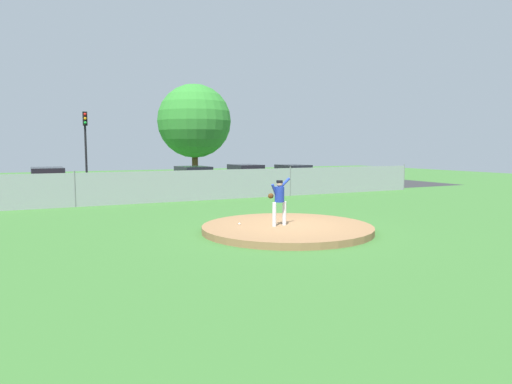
% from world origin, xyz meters
% --- Properties ---
extents(ground_plane, '(80.00, 80.00, 0.00)m').
position_xyz_m(ground_plane, '(0.00, 6.00, 0.00)').
color(ground_plane, '#386B2D').
extents(asphalt_strip, '(44.00, 7.00, 0.01)m').
position_xyz_m(asphalt_strip, '(0.00, 14.50, 0.00)').
color(asphalt_strip, '#2B2B2D').
rests_on(asphalt_strip, ground_plane).
extents(pitchers_mound, '(5.76, 5.76, 0.22)m').
position_xyz_m(pitchers_mound, '(0.00, 0.00, 0.11)').
color(pitchers_mound, olive).
rests_on(pitchers_mound, ground_plane).
extents(pitcher_youth, '(0.82, 0.32, 1.61)m').
position_xyz_m(pitcher_youth, '(-0.30, 0.03, 1.17)').
color(pitcher_youth, silver).
rests_on(pitcher_youth, pitchers_mound).
extents(baseball, '(0.07, 0.07, 0.07)m').
position_xyz_m(baseball, '(-1.43, 0.76, 0.26)').
color(baseball, white).
rests_on(baseball, pitchers_mound).
extents(chainlink_fence, '(29.73, 0.07, 1.74)m').
position_xyz_m(chainlink_fence, '(0.00, 10.00, 0.82)').
color(chainlink_fence, gray).
rests_on(chainlink_fence, ground_plane).
extents(parked_car_burgundy, '(1.92, 4.28, 1.74)m').
position_xyz_m(parked_car_burgundy, '(4.87, 14.04, 0.82)').
color(parked_car_burgundy, maroon).
rests_on(parked_car_burgundy, ground_plane).
extents(parked_car_slate, '(2.14, 4.39, 1.67)m').
position_xyz_m(parked_car_slate, '(1.33, 14.23, 0.79)').
color(parked_car_slate, slate).
rests_on(parked_car_slate, ground_plane).
extents(parked_car_white, '(2.16, 4.17, 1.66)m').
position_xyz_m(parked_car_white, '(8.60, 14.18, 0.79)').
color(parked_car_white, silver).
rests_on(parked_car_white, ground_plane).
extents(parked_car_red, '(1.91, 4.75, 1.75)m').
position_xyz_m(parked_car_red, '(-7.01, 14.40, 0.83)').
color(parked_car_red, '#A81919').
rests_on(parked_car_red, ground_plane).
extents(traffic_cone_orange, '(0.40, 0.40, 0.55)m').
position_xyz_m(traffic_cone_orange, '(10.60, 12.33, 0.26)').
color(traffic_cone_orange, orange).
rests_on(traffic_cone_orange, asphalt_strip).
extents(traffic_light_near, '(0.28, 0.46, 5.18)m').
position_xyz_m(traffic_light_near, '(-4.57, 18.66, 3.52)').
color(traffic_light_near, black).
rests_on(traffic_light_near, ground_plane).
extents(tree_broad_right, '(5.98, 5.98, 8.01)m').
position_xyz_m(tree_broad_right, '(4.23, 22.65, 5.00)').
color(tree_broad_right, '#4C331E').
rests_on(tree_broad_right, ground_plane).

